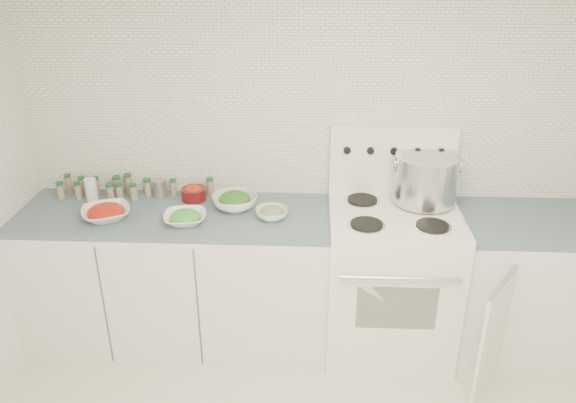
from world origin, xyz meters
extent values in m
cube|color=white|center=(0.00, 1.51, 1.25)|extent=(3.50, 0.02, 2.50)
cube|color=white|center=(-0.82, 1.19, 0.43)|extent=(1.85, 0.62, 0.86)
cube|color=#4D5E73|center=(-0.82, 1.19, 0.88)|extent=(1.85, 0.62, 0.03)
cube|color=white|center=(0.48, 1.18, 0.46)|extent=(0.76, 0.65, 0.92)
cube|color=black|center=(0.48, 0.86, 0.50)|extent=(0.45, 0.01, 0.28)
cylinder|color=silver|center=(0.48, 0.82, 0.72)|extent=(0.65, 0.02, 0.02)
cube|color=white|center=(0.48, 1.18, 0.93)|extent=(0.76, 0.65, 0.01)
cube|color=white|center=(0.48, 1.47, 1.15)|extent=(0.76, 0.06, 0.43)
cylinder|color=silver|center=(0.30, 1.02, 0.94)|extent=(0.21, 0.21, 0.01)
cylinder|color=black|center=(0.30, 1.02, 0.94)|extent=(0.18, 0.18, 0.01)
cylinder|color=silver|center=(0.66, 1.02, 0.94)|extent=(0.21, 0.21, 0.01)
cylinder|color=black|center=(0.66, 1.02, 0.94)|extent=(0.18, 0.18, 0.01)
cylinder|color=silver|center=(0.30, 1.33, 0.94)|extent=(0.21, 0.21, 0.01)
cylinder|color=black|center=(0.30, 1.33, 0.94)|extent=(0.18, 0.18, 0.01)
cylinder|color=silver|center=(0.66, 1.33, 0.94)|extent=(0.21, 0.21, 0.01)
cylinder|color=black|center=(0.66, 1.33, 0.94)|extent=(0.18, 0.18, 0.01)
cylinder|color=black|center=(0.20, 1.44, 1.22)|extent=(0.04, 0.02, 0.04)
cylinder|color=black|center=(0.34, 1.44, 1.22)|extent=(0.04, 0.02, 0.04)
cylinder|color=black|center=(0.48, 1.44, 1.22)|extent=(0.04, 0.02, 0.04)
cylinder|color=black|center=(0.62, 1.44, 1.22)|extent=(0.04, 0.02, 0.04)
cylinder|color=black|center=(0.76, 1.44, 1.22)|extent=(0.04, 0.02, 0.04)
cube|color=white|center=(1.30, 1.19, 0.43)|extent=(0.89, 0.62, 0.86)
cube|color=#4D5E73|center=(1.30, 1.19, 0.88)|extent=(0.89, 0.62, 0.03)
cube|color=white|center=(0.99, 0.72, 0.43)|extent=(0.25, 0.34, 0.70)
cylinder|color=silver|center=(0.66, 1.33, 1.09)|extent=(0.37, 0.37, 0.28)
cylinder|color=orange|center=(0.66, 1.33, 1.22)|extent=(0.34, 0.34, 0.03)
torus|color=silver|center=(0.47, 1.33, 1.17)|extent=(0.01, 0.09, 0.09)
torus|color=silver|center=(0.85, 1.33, 1.17)|extent=(0.01, 0.09, 0.09)
imported|color=white|center=(-1.19, 1.09, 0.93)|extent=(0.36, 0.36, 0.07)
ellipsoid|color=#B70F0F|center=(-1.19, 1.09, 0.95)|extent=(0.19, 0.19, 0.09)
imported|color=white|center=(-0.72, 1.06, 0.93)|extent=(0.27, 0.27, 0.06)
ellipsoid|color=#3E8D2E|center=(-0.72, 1.06, 0.94)|extent=(0.17, 0.17, 0.08)
imported|color=white|center=(-0.47, 1.27, 0.94)|extent=(0.33, 0.33, 0.08)
ellipsoid|color=#25621C|center=(-0.47, 1.27, 0.96)|extent=(0.19, 0.19, 0.09)
imported|color=white|center=(-0.24, 1.14, 0.93)|extent=(0.23, 0.23, 0.06)
ellipsoid|color=#2A491D|center=(-0.24, 1.14, 0.95)|extent=(0.14, 0.14, 0.06)
cylinder|color=#520E10|center=(-0.74, 1.37, 0.94)|extent=(0.15, 0.15, 0.08)
ellipsoid|color=#B5250C|center=(-0.74, 1.37, 0.97)|extent=(0.11, 0.11, 0.06)
cylinder|color=white|center=(-1.37, 1.34, 0.97)|extent=(0.09, 0.09, 0.14)
cylinder|color=gray|center=(-0.96, 1.42, 0.95)|extent=(0.11, 0.11, 0.11)
cylinder|color=gray|center=(-1.55, 1.45, 0.95)|extent=(0.04, 0.04, 0.11)
cylinder|color=#164E28|center=(-1.55, 1.45, 1.02)|extent=(0.04, 0.04, 0.02)
cylinder|color=gray|center=(-1.46, 1.43, 0.95)|extent=(0.04, 0.04, 0.10)
cylinder|color=#164E28|center=(-1.46, 1.43, 1.01)|extent=(0.04, 0.04, 0.02)
cylinder|color=gray|center=(-1.36, 1.43, 0.95)|extent=(0.04, 0.04, 0.10)
cylinder|color=#164E28|center=(-1.36, 1.43, 1.01)|extent=(0.04, 0.04, 0.02)
cylinder|color=gray|center=(-1.23, 1.44, 0.95)|extent=(0.05, 0.05, 0.10)
cylinder|color=#164E28|center=(-1.23, 1.44, 1.01)|extent=(0.05, 0.05, 0.02)
cylinder|color=gray|center=(-1.17, 1.45, 0.96)|extent=(0.05, 0.05, 0.12)
cylinder|color=#164E28|center=(-1.17, 1.45, 1.02)|extent=(0.05, 0.05, 0.02)
cylinder|color=gray|center=(-1.04, 1.43, 0.95)|extent=(0.04, 0.04, 0.09)
cylinder|color=#164E28|center=(-1.04, 1.43, 1.00)|extent=(0.05, 0.05, 0.02)
cylinder|color=gray|center=(-0.88, 1.44, 0.94)|extent=(0.04, 0.04, 0.09)
cylinder|color=#164E28|center=(-0.88, 1.44, 1.00)|extent=(0.04, 0.04, 0.02)
cylinder|color=gray|center=(-0.64, 1.44, 0.95)|extent=(0.04, 0.04, 0.10)
cylinder|color=#164E28|center=(-0.64, 1.44, 1.01)|extent=(0.04, 0.04, 0.02)
cylinder|color=gray|center=(-1.57, 1.36, 0.95)|extent=(0.04, 0.04, 0.09)
cylinder|color=#164E28|center=(-1.57, 1.36, 1.00)|extent=(0.05, 0.05, 0.02)
cylinder|color=gray|center=(-1.45, 1.35, 0.95)|extent=(0.04, 0.04, 0.10)
cylinder|color=#164E28|center=(-1.45, 1.35, 1.01)|extent=(0.04, 0.04, 0.02)
cylinder|color=gray|center=(-1.25, 1.34, 0.95)|extent=(0.05, 0.05, 0.09)
cylinder|color=#164E28|center=(-1.25, 1.34, 1.00)|extent=(0.05, 0.05, 0.02)
cylinder|color=gray|center=(-1.20, 1.36, 0.94)|extent=(0.04, 0.04, 0.09)
cylinder|color=#164E28|center=(-1.20, 1.36, 1.00)|extent=(0.04, 0.04, 0.02)
cylinder|color=gray|center=(-1.11, 1.36, 0.95)|extent=(0.05, 0.05, 0.09)
cylinder|color=#164E28|center=(-1.11, 1.36, 1.00)|extent=(0.05, 0.05, 0.02)
camera|label=1|loc=(-0.01, -1.75, 2.38)|focal=35.00mm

